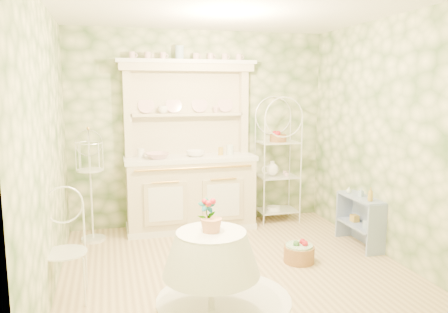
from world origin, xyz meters
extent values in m
plane|color=#D2B786|center=(0.00, 0.00, 0.00)|extent=(3.60, 3.60, 0.00)
plane|color=white|center=(0.00, 0.00, 2.70)|extent=(3.60, 3.60, 0.00)
plane|color=beige|center=(-1.80, 0.00, 1.35)|extent=(3.60, 3.60, 0.00)
plane|color=beige|center=(1.80, 0.00, 1.35)|extent=(3.60, 3.60, 0.00)
plane|color=beige|center=(0.00, 1.80, 1.35)|extent=(3.60, 3.60, 0.00)
plane|color=beige|center=(0.00, -1.80, 1.35)|extent=(3.60, 3.60, 0.00)
cube|color=beige|center=(-0.20, 1.52, 1.15)|extent=(1.87, 0.61, 2.29)
cube|color=white|center=(1.09, 1.58, 0.89)|extent=(0.56, 0.40, 1.79)
cube|color=#889CC4|center=(1.68, 0.34, 0.28)|extent=(0.24, 0.65, 0.56)
cylinder|color=white|center=(-0.45, -0.76, 0.32)|extent=(0.70, 0.70, 0.64)
cube|color=white|center=(-1.68, -0.22, 0.50)|extent=(0.53, 0.53, 1.00)
cube|color=white|center=(-1.49, 1.35, 0.69)|extent=(0.34, 0.34, 1.39)
cylinder|color=#9E6C3D|center=(0.74, 0.04, 0.11)|extent=(0.45, 0.45, 0.22)
cylinder|color=white|center=(-0.29, -0.59, 0.01)|extent=(1.47, 1.47, 0.01)
imported|color=white|center=(-0.65, 1.44, 1.02)|extent=(0.36, 0.36, 0.08)
imported|color=white|center=(-0.13, 1.48, 1.02)|extent=(0.31, 0.31, 0.08)
imported|color=white|center=(-0.53, 1.68, 1.61)|extent=(0.17, 0.17, 0.10)
imported|color=white|center=(0.20, 1.68, 1.61)|extent=(0.12, 0.12, 0.09)
imported|color=#3F7238|center=(-0.48, -0.74, 0.85)|extent=(0.15, 0.11, 0.29)
imported|color=#B69335|center=(1.66, 0.12, 0.68)|extent=(0.07, 0.07, 0.16)
imported|color=#9BB9CE|center=(1.68, 0.34, 0.65)|extent=(0.06, 0.06, 0.11)
imported|color=silver|center=(1.63, 0.53, 0.65)|extent=(0.07, 0.07, 0.09)
camera|label=1|loc=(-1.26, -4.21, 1.91)|focal=35.00mm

